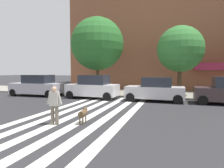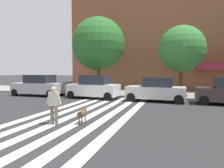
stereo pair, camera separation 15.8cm
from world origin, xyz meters
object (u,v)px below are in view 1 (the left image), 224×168
at_px(street_tree_middle, 180,49).
at_px(dog_on_leash, 83,113).
at_px(pedestrian_dog_walker, 54,103).
at_px(parked_car_near_curb, 37,86).
at_px(parked_car_behind_first, 93,87).
at_px(street_tree_nearest, 97,44).
at_px(parked_car_third_in_line, 155,90).

height_order(street_tree_middle, dog_on_leash, street_tree_middle).
bearing_deg(pedestrian_dog_walker, parked_car_near_curb, 132.13).
bearing_deg(dog_on_leash, street_tree_middle, 68.06).
bearing_deg(parked_car_near_curb, pedestrian_dog_walker, -47.87).
bearing_deg(street_tree_middle, parked_car_near_curb, -165.41).
distance_m(parked_car_behind_first, dog_on_leash, 7.84).
bearing_deg(parked_car_behind_first, street_tree_nearest, 103.80).
xyz_separation_m(parked_car_behind_first, street_tree_nearest, (-0.66, 2.71, 3.97)).
xyz_separation_m(street_tree_nearest, dog_on_leash, (3.33, -10.06, -4.46)).
xyz_separation_m(parked_car_near_curb, pedestrian_dog_walker, (7.17, -7.92, 0.00)).
relative_size(street_tree_nearest, pedestrian_dog_walker, 4.46).
height_order(street_tree_nearest, dog_on_leash, street_tree_nearest).
relative_size(street_tree_nearest, dog_on_leash, 7.52).
distance_m(street_tree_middle, dog_on_leash, 12.05).
xyz_separation_m(parked_car_third_in_line, street_tree_nearest, (-5.78, 2.71, 4.03)).
bearing_deg(parked_car_near_curb, dog_on_leash, -41.76).
xyz_separation_m(parked_car_behind_first, parked_car_third_in_line, (5.12, 0.00, -0.06)).
height_order(street_tree_nearest, street_tree_middle, street_tree_nearest).
height_order(street_tree_middle, pedestrian_dog_walker, street_tree_middle).
bearing_deg(parked_car_third_in_line, pedestrian_dog_walker, -113.98).
height_order(parked_car_near_curb, street_tree_middle, street_tree_middle).
xyz_separation_m(parked_car_third_in_line, pedestrian_dog_walker, (-3.52, -7.92, 0.05)).
bearing_deg(parked_car_third_in_line, parked_car_behind_first, -179.99).
height_order(parked_car_behind_first, parked_car_third_in_line, parked_car_behind_first).
relative_size(parked_car_near_curb, parked_car_third_in_line, 1.09).
height_order(parked_car_near_curb, pedestrian_dog_walker, parked_car_near_curb).
distance_m(parked_car_near_curb, parked_car_behind_first, 5.57).
height_order(parked_car_behind_first, pedestrian_dog_walker, parked_car_behind_first).
relative_size(parked_car_behind_first, pedestrian_dog_walker, 2.63).
distance_m(street_tree_nearest, pedestrian_dog_walker, 11.57).
xyz_separation_m(parked_car_near_curb, dog_on_leash, (8.24, -7.36, -0.48)).
height_order(parked_car_behind_first, street_tree_middle, street_tree_middle).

